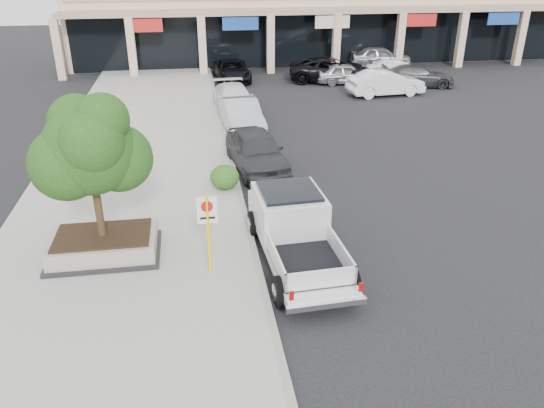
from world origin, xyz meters
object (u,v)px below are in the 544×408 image
at_px(planter_tree, 95,148).
at_px(pickup_truck, 298,234).
at_px(planter, 104,245).
at_px(lot_car_f, 399,71).
at_px(no_parking_sign, 208,224).
at_px(lot_car_e, 381,57).
at_px(curb_car_a, 256,151).
at_px(lot_car_d, 331,70).
at_px(lot_car_a, 347,74).
at_px(curb_car_b, 242,116).
at_px(curb_car_c, 234,99).
at_px(curb_car_d, 232,70).
at_px(lot_car_b, 386,83).
at_px(lot_car_c, 418,76).

distance_m(planter_tree, pickup_truck, 6.10).
height_order(planter, lot_car_f, lot_car_f).
relative_size(no_parking_sign, lot_car_e, 0.48).
relative_size(curb_car_a, lot_car_d, 0.82).
distance_m(pickup_truck, lot_car_d, 24.27).
bearing_deg(lot_car_a, curb_car_b, 144.29).
relative_size(planter_tree, curb_car_c, 0.80).
distance_m(no_parking_sign, lot_car_d, 25.46).
relative_size(planter, curb_car_c, 0.64).
bearing_deg(lot_car_f, curb_car_c, 117.79).
bearing_deg(pickup_truck, planter_tree, 164.54).
distance_m(planter, lot_car_a, 25.22).
xyz_separation_m(pickup_truck, curb_car_b, (-0.28, 12.76, -0.13)).
distance_m(curb_car_b, lot_car_f, 15.57).
bearing_deg(lot_car_e, curb_car_d, 112.52).
height_order(curb_car_a, curb_car_b, curb_car_a).
bearing_deg(curb_car_a, planter, -137.09).
distance_m(planter, curb_car_b, 12.86).
bearing_deg(curb_car_b, curb_car_a, -93.67).
height_order(lot_car_b, lot_car_c, lot_car_b).
bearing_deg(curb_car_b, lot_car_f, 34.61).
height_order(planter, lot_car_e, lot_car_e).
bearing_deg(planter, lot_car_f, 51.03).
bearing_deg(lot_car_e, lot_car_b, 170.69).
bearing_deg(curb_car_a, lot_car_d, 57.71).
bearing_deg(lot_car_e, lot_car_a, 149.25).
xyz_separation_m(curb_car_b, lot_car_c, (12.79, 8.13, -0.10)).
xyz_separation_m(planter, curb_car_c, (5.27, 15.51, 0.25)).
relative_size(curb_car_a, lot_car_a, 1.17).
relative_size(curb_car_b, lot_car_e, 1.02).
xyz_separation_m(planter_tree, lot_car_c, (17.95, 19.70, -2.71)).
xyz_separation_m(planter, curb_car_b, (5.29, 11.72, 0.32)).
bearing_deg(curb_car_a, lot_car_c, 39.17).
distance_m(curb_car_d, lot_car_c, 12.80).
height_order(pickup_truck, curb_car_c, pickup_truck).
distance_m(planter_tree, lot_car_c, 26.79).
distance_m(planter, lot_car_f, 27.67).
height_order(curb_car_b, lot_car_d, lot_car_d).
height_order(lot_car_a, lot_car_d, lot_car_d).
relative_size(no_parking_sign, curb_car_d, 0.45).
relative_size(planter_tree, lot_car_d, 0.68).
height_order(curb_car_a, lot_car_b, curb_car_a).
xyz_separation_m(curb_car_a, lot_car_d, (7.32, 15.73, -0.01)).
height_order(curb_car_a, curb_car_d, curb_car_a).
bearing_deg(curb_car_c, lot_car_e, 37.47).
xyz_separation_m(no_parking_sign, curb_car_d, (2.81, 24.93, -0.92)).
bearing_deg(lot_car_a, planter_tree, 152.65).
relative_size(no_parking_sign, lot_car_c, 0.48).
height_order(pickup_truck, curb_car_b, pickup_truck).
distance_m(curb_car_b, lot_car_c, 15.16).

